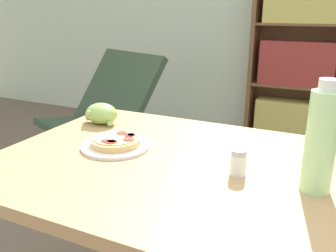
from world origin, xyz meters
TOP-DOWN VIEW (x-y plane):
  - dining_table at (-0.02, 0.05)m, footprint 1.10×0.78m
  - pizza_on_plate at (-0.26, 0.06)m, footprint 0.22×0.22m
  - grape_bunch at (-0.45, 0.25)m, footprint 0.14×0.10m
  - drink_bottle at (0.33, 0.03)m, footprint 0.07×0.07m
  - salt_shaker at (0.14, 0.04)m, footprint 0.04×0.04m
  - lounge_chair_near at (-1.20, 1.25)m, footprint 0.89×0.96m
  - bookshelf at (0.02, 2.47)m, footprint 0.80×0.26m

SIDE VIEW (x-z plane):
  - lounge_chair_near at x=-1.20m, z-range -0.15..0.73m
  - dining_table at x=-0.02m, z-range 0.27..1.04m
  - bookshelf at x=0.02m, z-range -0.04..1.57m
  - pizza_on_plate at x=-0.26m, z-range 0.77..0.81m
  - salt_shaker at x=0.14m, z-range 0.78..0.85m
  - grape_bunch at x=-0.45m, z-range 0.77..0.85m
  - drink_bottle at x=0.33m, z-range 0.77..1.04m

